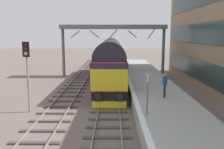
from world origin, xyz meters
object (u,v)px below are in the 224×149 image
Objects in this scene: diesel_locomotive at (111,60)px; platform_number_sign at (147,89)px; signal_post_mid at (27,68)px; waiting_passenger at (165,83)px.

diesel_locomotive reaches higher than platform_number_sign.
signal_post_mid is 8.21m from platform_number_sign.
platform_number_sign is 4.06m from waiting_passenger.
diesel_locomotive is at bearing 46.05° from waiting_passenger.
platform_number_sign is at bearing -24.88° from signal_post_mid.
signal_post_mid is 2.18× the size of platform_number_sign.
waiting_passenger is (3.75, -9.61, -0.49)m from diesel_locomotive.
platform_number_sign is 1.33× the size of waiting_passenger.
platform_number_sign is (7.43, -3.44, -0.60)m from signal_post_mid.
diesel_locomotive is at bearing 98.81° from platform_number_sign.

